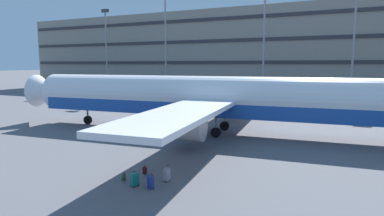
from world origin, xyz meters
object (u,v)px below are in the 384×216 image
Objects in this scene: suitcase_navy at (167,174)px; backpack_scuffed at (145,170)px; suitcase_red at (135,179)px; suitcase_silver at (151,182)px; backpack_orange at (123,177)px; airliner at (210,99)px.

suitcase_navy is 1.83m from backpack_scuffed.
suitcase_red is 1.45× the size of backpack_scuffed.
suitcase_silver is 2.02m from backpack_orange.
suitcase_navy reaches higher than suitcase_silver.
suitcase_navy is 1.92× the size of backpack_orange.
suitcase_silver is (2.33, -14.27, -2.92)m from airliner.
suitcase_red is at bearing -131.38° from suitcase_navy.
backpack_scuffed is at bearing 71.44° from backpack_orange.
backpack_orange is 1.53m from backpack_scuffed.
suitcase_navy is at bearing 23.43° from backpack_orange.
backpack_scuffed is (-1.76, 0.47, -0.15)m from suitcase_navy.
suitcase_red is at bearing -84.49° from airliner.
airliner is 14.71m from suitcase_red.
suitcase_red reaches higher than backpack_orange.
backpack_scuffed is at bearing -86.23° from airliner.
suitcase_red is 0.95m from suitcase_silver.
airliner is 14.75m from suitcase_silver.
suitcase_silver is at bearing -49.30° from backpack_scuffed.
suitcase_silver is 1.40× the size of backpack_scuffed.
suitcase_red reaches higher than backpack_scuffed.
suitcase_silver is 1.58× the size of backpack_orange.
suitcase_navy is 2.46m from backpack_orange.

